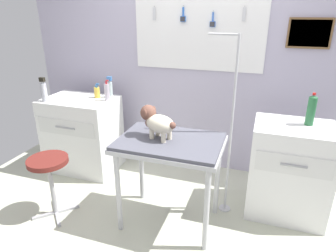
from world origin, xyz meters
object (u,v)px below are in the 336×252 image
(cabinet_right, at_px, (288,170))
(counter_left, at_px, (83,134))
(shampoo_bottle, at_px, (107,92))
(dog, at_px, (157,122))
(grooming_arm, at_px, (230,137))
(soda_bottle, at_px, (311,110))
(grooming_table, at_px, (170,150))
(stool, at_px, (49,169))

(cabinet_right, bearing_deg, counter_left, 176.51)
(shampoo_bottle, bearing_deg, dog, -38.54)
(grooming_arm, xyz_separation_m, dog, (-0.56, -0.32, 0.19))
(dog, relative_size, soda_bottle, 1.27)
(grooming_table, relative_size, stool, 1.48)
(grooming_arm, height_order, shampoo_bottle, grooming_arm)
(grooming_table, bearing_deg, counter_left, 154.42)
(stool, bearing_deg, grooming_arm, 21.08)
(dog, relative_size, stool, 0.61)
(counter_left, relative_size, shampoo_bottle, 3.77)
(dog, bearing_deg, shampoo_bottle, 141.46)
(dog, relative_size, counter_left, 0.42)
(soda_bottle, bearing_deg, shampoo_bottle, 176.21)
(grooming_table, xyz_separation_m, stool, (-1.05, -0.25, -0.23))
(stool, distance_m, shampoo_bottle, 1.04)
(grooming_table, relative_size, cabinet_right, 0.99)
(grooming_arm, distance_m, soda_bottle, 0.72)
(dog, bearing_deg, counter_left, 152.48)
(stool, height_order, soda_bottle, soda_bottle)
(grooming_arm, relative_size, stool, 2.79)
(dog, bearing_deg, stool, -164.43)
(grooming_table, distance_m, soda_bottle, 1.24)
(grooming_table, height_order, grooming_arm, grooming_arm)
(grooming_table, relative_size, counter_left, 1.00)
(counter_left, height_order, soda_bottle, soda_bottle)
(cabinet_right, xyz_separation_m, shampoo_bottle, (-1.93, 0.19, 0.52))
(stool, bearing_deg, cabinet_right, 19.78)
(soda_bottle, bearing_deg, grooming_table, -153.81)
(cabinet_right, bearing_deg, soda_bottle, 28.97)
(cabinet_right, height_order, soda_bottle, soda_bottle)
(cabinet_right, height_order, shampoo_bottle, shampoo_bottle)
(grooming_arm, bearing_deg, counter_left, 170.41)
(grooming_arm, bearing_deg, cabinet_right, 16.05)
(dog, bearing_deg, soda_bottle, 23.71)
(grooming_arm, bearing_deg, stool, -158.92)
(grooming_table, height_order, cabinet_right, cabinet_right)
(shampoo_bottle, bearing_deg, soda_bottle, -3.79)
(dog, xyz_separation_m, cabinet_right, (1.10, 0.47, -0.51))
(grooming_table, xyz_separation_m, soda_bottle, (1.08, 0.53, 0.29))
(cabinet_right, distance_m, stool, 2.16)
(shampoo_bottle, bearing_deg, cabinet_right, -5.63)
(dog, bearing_deg, grooming_table, -3.01)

